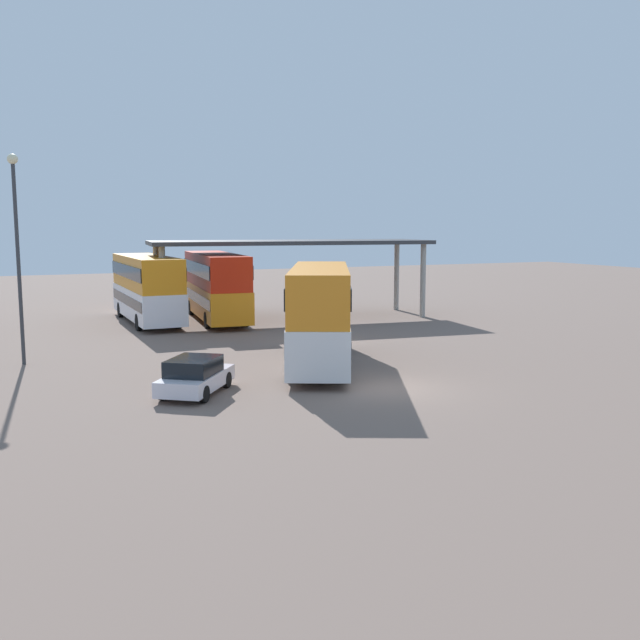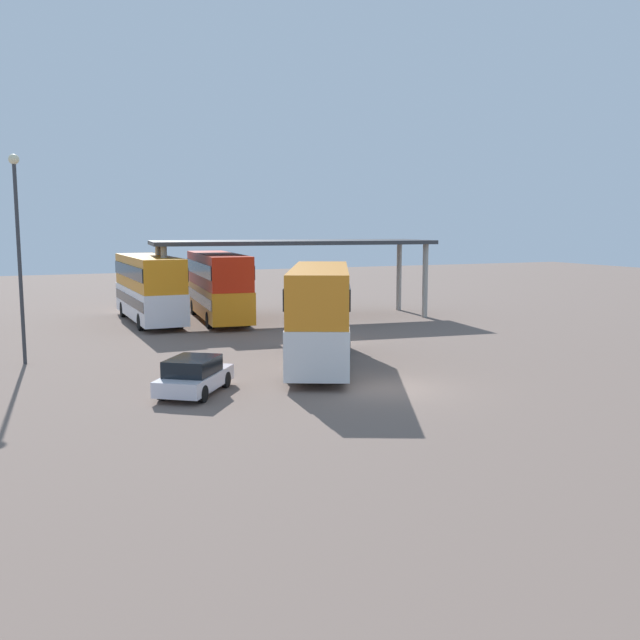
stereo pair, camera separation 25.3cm
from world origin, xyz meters
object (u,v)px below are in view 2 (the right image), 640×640
at_px(double_decker_main, 320,312).
at_px(lamppost_tall, 18,236).
at_px(double_decker_near_canopy, 149,286).
at_px(parked_hatchback, 194,376).
at_px(double_decker_mid_row, 218,284).

height_order(double_decker_main, lamppost_tall, lamppost_tall).
height_order(double_decker_near_canopy, lamppost_tall, lamppost_tall).
relative_size(double_decker_main, double_decker_near_canopy, 0.94).
bearing_deg(parked_hatchback, lamppost_tall, 68.92).
relative_size(parked_hatchback, lamppost_tall, 0.44).
distance_m(double_decker_main, double_decker_mid_row, 16.09).
bearing_deg(lamppost_tall, double_decker_near_canopy, 56.85).
xyz_separation_m(double_decker_near_canopy, lamppost_tall, (-7.43, -11.38, 3.30)).
bearing_deg(lamppost_tall, parked_hatchback, -56.90).
distance_m(double_decker_mid_row, lamppost_tall, 16.04).
relative_size(double_decker_near_canopy, lamppost_tall, 1.19).
relative_size(parked_hatchback, double_decker_near_canopy, 0.37).
relative_size(double_decker_main, lamppost_tall, 1.12).
xyz_separation_m(double_decker_main, lamppost_tall, (-11.76, 5.52, 3.24)).
xyz_separation_m(double_decker_near_canopy, double_decker_mid_row, (4.19, -0.82, 0.06)).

